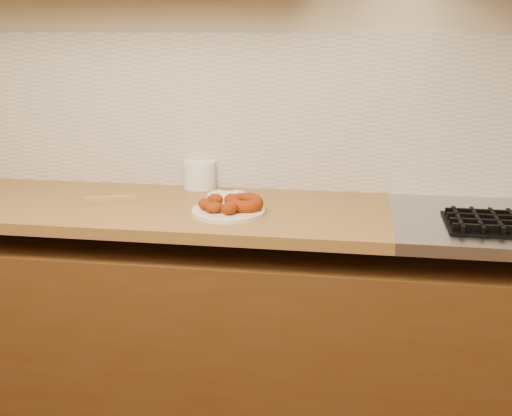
# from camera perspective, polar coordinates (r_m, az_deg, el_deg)

# --- Properties ---
(wall_back) EXTENTS (4.00, 0.02, 2.70)m
(wall_back) POSITION_cam_1_polar(r_m,az_deg,el_deg) (2.51, 0.48, 11.90)
(wall_back) COLOR #C2B597
(wall_back) RESTS_ON ground
(base_cabinet) EXTENTS (3.60, 0.60, 0.77)m
(base_cabinet) POSITION_cam_1_polar(r_m,az_deg,el_deg) (2.47, -0.67, -11.51)
(base_cabinet) COLOR #4B2E16
(base_cabinet) RESTS_ON floor
(butcher_block) EXTENTS (2.30, 0.62, 0.04)m
(butcher_block) POSITION_cam_1_polar(r_m,az_deg,el_deg) (2.48, -15.69, 0.21)
(butcher_block) COLOR brown
(butcher_block) RESTS_ON base_cabinet
(backsplash) EXTENTS (3.60, 0.02, 0.60)m
(backsplash) POSITION_cam_1_polar(r_m,az_deg,el_deg) (2.51, 0.43, 8.46)
(backsplash) COLOR #BCB7AA
(backsplash) RESTS_ON wall_back
(donut_plate) EXTENTS (0.25, 0.25, 0.01)m
(donut_plate) POSITION_cam_1_polar(r_m,az_deg,el_deg) (2.21, -2.47, -0.31)
(donut_plate) COLOR beige
(donut_plate) RESTS_ON butcher_block
(ring_donut) EXTENTS (0.17, 0.17, 0.06)m
(ring_donut) POSITION_cam_1_polar(r_m,az_deg,el_deg) (2.21, -0.95, 0.46)
(ring_donut) COLOR #792805
(ring_donut) RESTS_ON donut_plate
(fried_dough_chunks) EXTENTS (0.16, 0.19, 0.04)m
(fried_dough_chunks) POSITION_cam_1_polar(r_m,az_deg,el_deg) (2.21, -3.21, 0.40)
(fried_dough_chunks) COLOR #792805
(fried_dough_chunks) RESTS_ON donut_plate
(plastic_tub) EXTENTS (0.15, 0.15, 0.11)m
(plastic_tub) POSITION_cam_1_polar(r_m,az_deg,el_deg) (2.57, -5.05, 2.97)
(plastic_tub) COLOR white
(plastic_tub) RESTS_ON butcher_block
(tub_lid) EXTENTS (0.18, 0.18, 0.01)m
(tub_lid) POSITION_cam_1_polar(r_m,az_deg,el_deg) (2.44, -2.59, 1.14)
(tub_lid) COLOR white
(tub_lid) RESTS_ON butcher_block
(brass_jar_lid) EXTENTS (0.07, 0.07, 0.01)m
(brass_jar_lid) POSITION_cam_1_polar(r_m,az_deg,el_deg) (2.51, -2.53, 1.61)
(brass_jar_lid) COLOR #A3792D
(brass_jar_lid) RESTS_ON butcher_block
(wooden_utensil) EXTENTS (0.19, 0.09, 0.02)m
(wooden_utensil) POSITION_cam_1_polar(r_m,az_deg,el_deg) (2.44, -12.81, 0.85)
(wooden_utensil) COLOR #94754C
(wooden_utensil) RESTS_ON butcher_block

